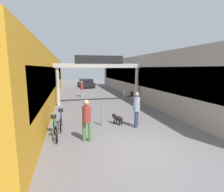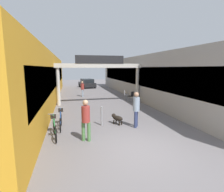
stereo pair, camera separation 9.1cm
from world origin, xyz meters
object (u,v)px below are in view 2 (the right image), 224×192
Objects in this scene: dog_on_leash at (117,118)px; cafe_chair_aluminium_farther at (126,94)px; cafe_chair_black_nearer at (131,95)px; parked_car_black at (87,83)px; pedestrian_with_dog at (136,107)px; bollard_post_metal at (102,116)px; pedestrian_carrying_crate at (82,88)px; bicycle_blue_second at (61,119)px; bicycle_green_nearest at (54,127)px; pedestrian_companion at (86,118)px.

cafe_chair_aluminium_farther reaches higher than dog_on_leash.
cafe_chair_black_nearer is 12.74m from parked_car_black.
pedestrian_with_dog is 1.75× the size of bollard_post_metal.
pedestrian_carrying_crate reaches higher than cafe_chair_black_nearer.
pedestrian_carrying_crate reaches higher than parked_car_black.
bollard_post_metal is at bearing 158.12° from pedestrian_with_dog.
pedestrian_with_dog is 1.06× the size of bicycle_blue_second.
bollard_post_metal is 7.70m from cafe_chair_aluminium_farther.
parked_car_black reaches higher than bollard_post_metal.
bicycle_blue_second is (-3.71, 0.79, -0.60)m from pedestrian_with_dog.
bicycle_green_nearest is at bearing -126.46° from cafe_chair_aluminium_farther.
bicycle_blue_second is at bearing 79.98° from bicycle_green_nearest.
pedestrian_companion is at bearing -93.54° from pedestrian_carrying_crate.
cafe_chair_black_nearer is at bearing -77.63° from parked_car_black.
pedestrian_companion is 9.08m from cafe_chair_black_nearer.
dog_on_leash is 0.45× the size of bicycle_blue_second.
pedestrian_with_dog is at bearing -79.51° from pedestrian_carrying_crate.
parked_car_black is at bearing 102.37° from cafe_chair_black_nearer.
bicycle_green_nearest is 0.99× the size of bicycle_blue_second.
parked_car_black is (-0.58, 19.03, -0.39)m from pedestrian_with_dog.
bicycle_blue_second is (0.21, 1.17, 0.00)m from bicycle_green_nearest.
bicycle_green_nearest is 2.50m from bollard_post_metal.
bicycle_blue_second is 2.07m from bollard_post_metal.
bicycle_blue_second is (-1.80, -9.53, -0.48)m from pedestrian_carrying_crate.
pedestrian_companion is (-2.62, -1.13, -0.05)m from pedestrian_with_dog.
pedestrian_companion is 11.47m from pedestrian_carrying_crate.
pedestrian_with_dog is 2.85m from pedestrian_companion.
bicycle_green_nearest is (-1.30, 0.75, -0.55)m from pedestrian_companion.
pedestrian_with_dog is 10.50m from pedestrian_carrying_crate.
pedestrian_carrying_crate is 0.38× the size of parked_car_black.
cafe_chair_black_nearer is 1.00× the size of cafe_chair_aluminium_farther.
cafe_chair_black_nearer is (4.05, -3.73, -0.37)m from pedestrian_carrying_crate.
pedestrian_with_dog is at bearing 5.48° from bicycle_green_nearest.
pedestrian_companion reaches higher than bollard_post_metal.
pedestrian_with_dog is at bearing 23.30° from pedestrian_companion.
pedestrian_carrying_crate is 8.82m from parked_car_black.
pedestrian_with_dog is 3.98m from bicycle_green_nearest.
pedestrian_with_dog is 1.04× the size of pedestrian_companion.
dog_on_leash is 0.85× the size of cafe_chair_black_nearer.
dog_on_leash is 6.63m from cafe_chair_black_nearer.
bollard_post_metal reaches higher than bicycle_green_nearest.
cafe_chair_black_nearer is at bearing 63.44° from dog_on_leash.
bollard_post_metal reaches higher than bicycle_blue_second.
pedestrian_with_dog reaches higher than dog_on_leash.
bollard_post_metal reaches higher than cafe_chair_black_nearer.
bicycle_blue_second is at bearing 167.92° from pedestrian_with_dog.
pedestrian_with_dog is 7.75m from cafe_chair_aluminium_farther.
dog_on_leash is 0.85× the size of cafe_chair_aluminium_farther.
pedestrian_carrying_crate is 4.76m from cafe_chair_aluminium_farther.
bicycle_blue_second is at bearing -100.68° from pedestrian_carrying_crate.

